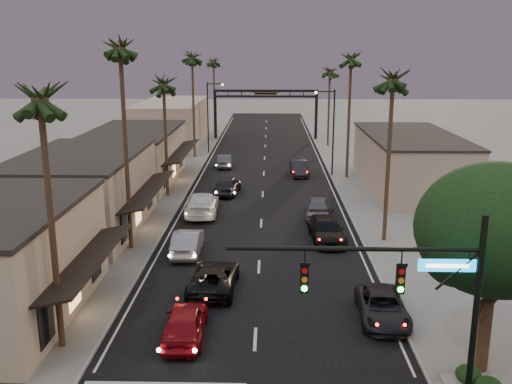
# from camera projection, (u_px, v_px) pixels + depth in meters

# --- Properties ---
(ground) EXTENTS (200.00, 200.00, 0.00)m
(ground) POSITION_uv_depth(u_px,v_px,m) (263.00, 187.00, 55.35)
(ground) COLOR slate
(ground) RESTS_ON ground
(road) EXTENTS (14.00, 120.00, 0.02)m
(road) POSITION_uv_depth(u_px,v_px,m) (264.00, 176.00, 60.19)
(road) COLOR black
(road) RESTS_ON ground
(sidewalk_left) EXTENTS (5.00, 92.00, 0.12)m
(sidewalk_left) POSITION_uv_depth(u_px,v_px,m) (184.00, 162.00, 67.19)
(sidewalk_left) COLOR slate
(sidewalk_left) RESTS_ON ground
(sidewalk_right) EXTENTS (5.00, 92.00, 0.12)m
(sidewalk_right) POSITION_uv_depth(u_px,v_px,m) (345.00, 163.00, 66.74)
(sidewalk_right) COLOR slate
(sidewalk_right) RESTS_ON ground
(storefront_mid) EXTENTS (8.00, 14.00, 5.50)m
(storefront_mid) POSITION_uv_depth(u_px,v_px,m) (82.00, 194.00, 41.41)
(storefront_mid) COLOR tan
(storefront_mid) RESTS_ON ground
(storefront_far) EXTENTS (8.00, 16.00, 5.00)m
(storefront_far) POSITION_uv_depth(u_px,v_px,m) (134.00, 157.00, 56.98)
(storefront_far) COLOR #B5A98A
(storefront_far) RESTS_ON ground
(storefront_dist) EXTENTS (8.00, 20.00, 6.00)m
(storefront_dist) POSITION_uv_depth(u_px,v_px,m) (172.00, 123.00, 79.16)
(storefront_dist) COLOR tan
(storefront_dist) RESTS_ON ground
(building_right) EXTENTS (8.00, 18.00, 5.00)m
(building_right) POSITION_uv_depth(u_px,v_px,m) (410.00, 162.00, 54.41)
(building_right) COLOR tan
(building_right) RESTS_ON ground
(traffic_signal) EXTENTS (8.51, 0.22, 7.80)m
(traffic_signal) POSITION_uv_depth(u_px,v_px,m) (420.00, 292.00, 19.07)
(traffic_signal) COLOR black
(traffic_signal) RESTS_ON ground
(corner_tree) EXTENTS (6.20, 6.20, 8.80)m
(corner_tree) POSITION_uv_depth(u_px,v_px,m) (497.00, 235.00, 22.11)
(corner_tree) COLOR #38281C
(corner_tree) RESTS_ON ground
(arch) EXTENTS (15.20, 0.40, 7.27)m
(arch) POSITION_uv_depth(u_px,v_px,m) (266.00, 102.00, 83.08)
(arch) COLOR black
(arch) RESTS_ON ground
(streetlight_right) EXTENTS (2.13, 0.30, 9.00)m
(streetlight_right) POSITION_uv_depth(u_px,v_px,m) (331.00, 126.00, 58.73)
(streetlight_right) COLOR black
(streetlight_right) RESTS_ON ground
(streetlight_left) EXTENTS (2.13, 0.30, 9.00)m
(streetlight_left) POSITION_uv_depth(u_px,v_px,m) (210.00, 112.00, 71.66)
(streetlight_left) COLOR black
(streetlight_left) RESTS_ON ground
(palm_la) EXTENTS (3.20, 3.20, 13.20)m
(palm_la) POSITION_uv_depth(u_px,v_px,m) (39.00, 89.00, 22.70)
(palm_la) COLOR #38281C
(palm_la) RESTS_ON ground
(palm_lb) EXTENTS (3.20, 3.20, 15.20)m
(palm_lb) POSITION_uv_depth(u_px,v_px,m) (120.00, 42.00, 34.83)
(palm_lb) COLOR #38281C
(palm_lb) RESTS_ON ground
(palm_lc) EXTENTS (3.20, 3.20, 12.20)m
(palm_lc) POSITION_uv_depth(u_px,v_px,m) (163.00, 79.00, 49.12)
(palm_lc) COLOR #38281C
(palm_lc) RESTS_ON ground
(palm_ld) EXTENTS (3.20, 3.20, 14.20)m
(palm_ld) POSITION_uv_depth(u_px,v_px,m) (192.00, 54.00, 67.06)
(palm_ld) COLOR #38281C
(palm_ld) RESTS_ON ground
(palm_ra) EXTENTS (3.20, 3.20, 13.20)m
(palm_ra) POSITION_uv_depth(u_px,v_px,m) (393.00, 74.00, 36.84)
(palm_ra) COLOR #38281C
(palm_ra) RESTS_ON ground
(palm_rb) EXTENTS (3.20, 3.20, 14.20)m
(palm_rb) POSITION_uv_depth(u_px,v_px,m) (351.00, 55.00, 55.99)
(palm_rb) COLOR #38281C
(palm_rb) RESTS_ON ground
(palm_rc) EXTENTS (3.20, 3.20, 12.20)m
(palm_rc) POSITION_uv_depth(u_px,v_px,m) (330.00, 69.00, 75.86)
(palm_rc) COLOR #38281C
(palm_rc) RESTS_ON ground
(palm_far) EXTENTS (3.20, 3.20, 13.20)m
(palm_far) POSITION_uv_depth(u_px,v_px,m) (214.00, 59.00, 89.59)
(palm_far) COLOR #38281C
(palm_far) RESTS_ON ground
(oncoming_red) EXTENTS (1.92, 4.64, 1.57)m
(oncoming_red) POSITION_uv_depth(u_px,v_px,m) (185.00, 323.00, 26.16)
(oncoming_red) COLOR maroon
(oncoming_red) RESTS_ON ground
(oncoming_pickup) EXTENTS (2.73, 5.47, 1.49)m
(oncoming_pickup) POSITION_uv_depth(u_px,v_px,m) (214.00, 277.00, 31.48)
(oncoming_pickup) COLOR black
(oncoming_pickup) RESTS_ON ground
(oncoming_silver) EXTENTS (1.77, 4.86, 1.59)m
(oncoming_silver) POSITION_uv_depth(u_px,v_px,m) (188.00, 242.00, 37.09)
(oncoming_silver) COLOR gray
(oncoming_silver) RESTS_ON ground
(oncoming_white) EXTENTS (2.74, 6.23, 1.78)m
(oncoming_white) POSITION_uv_depth(u_px,v_px,m) (202.00, 204.00, 45.87)
(oncoming_white) COLOR silver
(oncoming_white) RESTS_ON ground
(oncoming_dgrey) EXTENTS (2.55, 5.16, 1.69)m
(oncoming_dgrey) POSITION_uv_depth(u_px,v_px,m) (227.00, 185.00, 52.36)
(oncoming_dgrey) COLOR black
(oncoming_dgrey) RESTS_ON ground
(oncoming_grey_far) EXTENTS (1.96, 4.56, 1.46)m
(oncoming_grey_far) POSITION_uv_depth(u_px,v_px,m) (224.00, 161.00, 64.30)
(oncoming_grey_far) COLOR #424247
(oncoming_grey_far) RESTS_ON ground
(curbside_near) EXTENTS (2.45, 5.03, 1.38)m
(curbside_near) POSITION_uv_depth(u_px,v_px,m) (382.00, 307.00, 28.00)
(curbside_near) COLOR black
(curbside_near) RESTS_ON ground
(curbside_black) EXTENTS (2.52, 5.51, 1.56)m
(curbside_black) POSITION_uv_depth(u_px,v_px,m) (327.00, 230.00, 39.56)
(curbside_black) COLOR black
(curbside_black) RESTS_ON ground
(curbside_grey) EXTENTS (2.31, 4.78, 1.57)m
(curbside_grey) POSITION_uv_depth(u_px,v_px,m) (318.00, 208.00, 44.89)
(curbside_grey) COLOR #56565B
(curbside_grey) RESTS_ON ground
(curbside_far) EXTENTS (1.98, 4.82, 1.55)m
(curbside_far) POSITION_uv_depth(u_px,v_px,m) (299.00, 168.00, 60.10)
(curbside_far) COLOR black
(curbside_far) RESTS_ON ground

